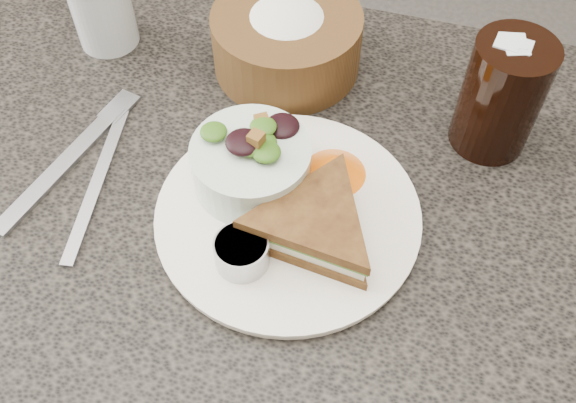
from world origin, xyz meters
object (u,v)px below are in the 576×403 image
at_px(cola_glass, 503,92).
at_px(bread_basket, 287,32).
at_px(dinner_plate, 288,216).
at_px(sandwich, 315,225).
at_px(dining_table, 258,350).
at_px(salad_bowl, 251,159).
at_px(dressing_ramekin, 242,252).
at_px(water_glass, 100,3).

bearing_deg(cola_glass, bread_basket, 168.13).
bearing_deg(dinner_plate, sandwich, -31.80).
distance_m(dining_table, cola_glass, 0.53).
distance_m(dinner_plate, salad_bowl, 0.07).
distance_m(sandwich, dressing_ramekin, 0.07).
height_order(dining_table, dressing_ramekin, dressing_ramekin).
distance_m(dressing_ramekin, bread_basket, 0.29).
bearing_deg(bread_basket, sandwich, -67.70).
bearing_deg(dinner_plate, dining_table, 175.72).
bearing_deg(sandwich, cola_glass, 57.62).
height_order(dinner_plate, dressing_ramekin, dressing_ramekin).
xyz_separation_m(dining_table, bread_basket, (-0.02, 0.21, 0.42)).
bearing_deg(water_glass, salad_bowl, -34.92).
height_order(dining_table, cola_glass, cola_glass).
height_order(cola_glass, water_glass, cola_glass).
distance_m(dining_table, salad_bowl, 0.42).
bearing_deg(bread_basket, dressing_ramekin, -82.01).
bearing_deg(bread_basket, cola_glass, -11.87).
distance_m(dining_table, dinner_plate, 0.38).
xyz_separation_m(sandwich, bread_basket, (-0.10, 0.24, 0.02)).
distance_m(salad_bowl, water_glass, 0.30).
height_order(sandwich, water_glass, water_glass).
bearing_deg(dinner_plate, cola_glass, 42.68).
height_order(dressing_ramekin, cola_glass, cola_glass).
bearing_deg(dinner_plate, salad_bowl, 148.43).
xyz_separation_m(cola_glass, water_glass, (-0.47, 0.03, -0.02)).
bearing_deg(salad_bowl, bread_basket, 95.63).
distance_m(salad_bowl, cola_glass, 0.27).
distance_m(bread_basket, water_glass, 0.23).
distance_m(dinner_plate, dressing_ramekin, 0.07).
relative_size(dressing_ramekin, cola_glass, 0.37).
distance_m(dining_table, sandwich, 0.42).
relative_size(salad_bowl, bread_basket, 0.69).
relative_size(dining_table, sandwich, 6.52).
xyz_separation_m(dinner_plate, dressing_ramekin, (-0.03, -0.07, 0.02)).
relative_size(dining_table, bread_basket, 5.71).
bearing_deg(water_glass, dressing_ramekin, -44.92).
bearing_deg(sandwich, dressing_ramekin, -135.54).
distance_m(cola_glass, water_glass, 0.47).
xyz_separation_m(dining_table, water_glass, (-0.24, 0.20, 0.43)).
bearing_deg(dressing_ramekin, cola_glass, 48.41).
relative_size(dinner_plate, salad_bowl, 2.18).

